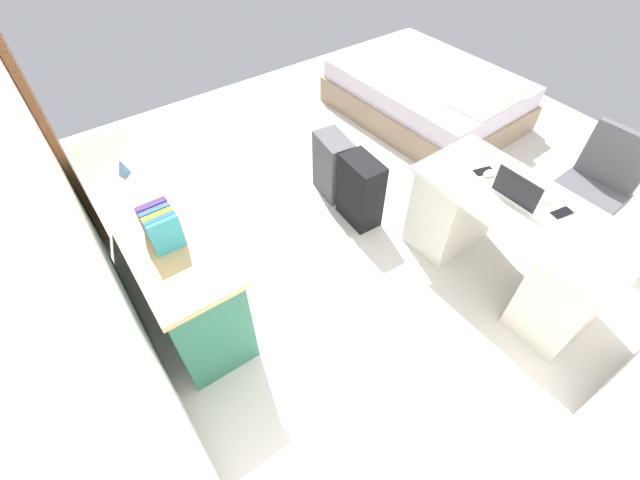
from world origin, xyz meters
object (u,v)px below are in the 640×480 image
credenza (162,247)px  figurine_small (122,167)px  desk (509,241)px  cell_phone_near_laptop (562,213)px  office_chair (587,197)px  computer_mouse (489,173)px  bed (427,95)px  cell_phone_by_mouse (484,171)px  suitcase_spare_grey (333,166)px  laptop (520,192)px  suitcase_black (361,191)px

credenza → figurine_small: figurine_small is taller
desk → cell_phone_near_laptop: size_ratio=10.73×
office_chair → cell_phone_near_laptop: office_chair is taller
desk → credenza: size_ratio=0.81×
computer_mouse → cell_phone_near_laptop: size_ratio=0.74×
bed → cell_phone_by_mouse: (-1.55, 1.12, 0.50)m
desk → office_chair: 0.82m
credenza → bed: bearing=-79.2°
bed → cell_phone_near_laptop: size_ratio=14.55×
suitcase_spare_grey → figurine_small: 1.69m
laptop → computer_mouse: (0.26, -0.03, -0.03)m
credenza → suitcase_spare_grey: 1.59m
bed → cell_phone_by_mouse: 1.98m
figurine_small → suitcase_spare_grey: bearing=-97.6°
suitcase_black → cell_phone_by_mouse: size_ratio=4.39×
office_chair → computer_mouse: office_chair is taller
credenza → computer_mouse: (-1.00, -2.03, 0.35)m
office_chair → cell_phone_near_laptop: bearing=99.3°
desk → credenza: bearing=56.6°
office_chair → figurine_small: (1.76, 2.83, 0.43)m
desk → suitcase_black: desk is taller
suitcase_black → figurine_small: size_ratio=5.43×
desk → credenza: credenza is taller
bed → cell_phone_near_laptop: cell_phone_near_laptop is taller
cell_phone_near_laptop → cell_phone_by_mouse: (0.56, 0.08, 0.00)m
suitcase_black → suitcase_spare_grey: bearing=-0.4°
desk → suitcase_black: (1.08, 0.46, -0.09)m
computer_mouse → cell_phone_by_mouse: size_ratio=0.74×
credenza → computer_mouse: bearing=-116.1°
desk → computer_mouse: bearing=-4.3°
credenza → laptop: 2.39m
computer_mouse → figurine_small: figurine_small is taller
suitcase_black → cell_phone_near_laptop: cell_phone_near_laptop is taller
credenza → computer_mouse: 2.29m
suitcase_black → suitcase_spare_grey: suitcase_black is taller
suitcase_black → figurine_small: bearing=70.9°
laptop → cell_phone_by_mouse: laptop is taller
computer_mouse → cell_phone_near_laptop: (-0.51, -0.08, -0.01)m
suitcase_spare_grey → computer_mouse: bearing=-150.8°
credenza → figurine_small: 0.58m
cell_phone_near_laptop → figurine_small: 2.83m
desk → figurine_small: 2.67m
suitcase_black → computer_mouse: computer_mouse is taller
laptop → cell_phone_by_mouse: size_ratio=2.33×
office_chair → laptop: laptop is taller
suitcase_black → computer_mouse: bearing=-144.6°
office_chair → figurine_small: size_ratio=8.55×
bed → cell_phone_near_laptop: (-2.11, 1.04, 0.50)m
bed → suitcase_spare_grey: (-0.44, 1.58, 0.04)m
desk → suitcase_black: 1.17m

